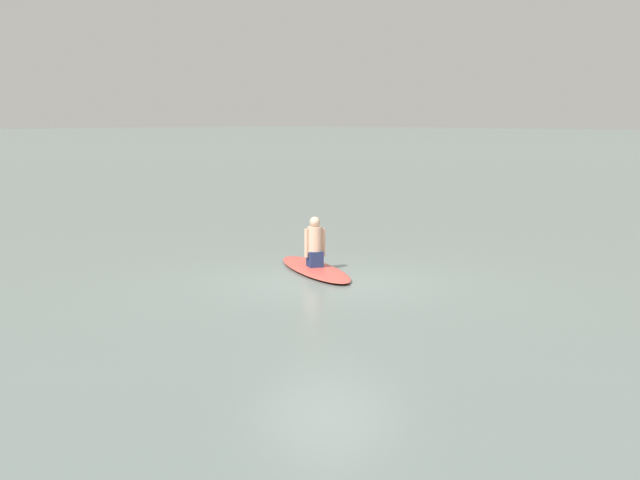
% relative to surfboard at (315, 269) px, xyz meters
% --- Properties ---
extents(ground_plane, '(400.00, 400.00, 0.00)m').
position_rel_surfboard_xyz_m(ground_plane, '(-0.69, -0.94, -0.04)').
color(ground_plane, slate).
extents(surfboard, '(2.27, 3.16, 0.09)m').
position_rel_surfboard_xyz_m(surfboard, '(0.00, 0.00, 0.00)').
color(surfboard, '#D84C3F').
rests_on(surfboard, ground).
extents(person_paddler, '(0.38, 0.38, 0.91)m').
position_rel_surfboard_xyz_m(person_paddler, '(-0.00, -0.00, 0.45)').
color(person_paddler, navy).
rests_on(person_paddler, surfboard).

